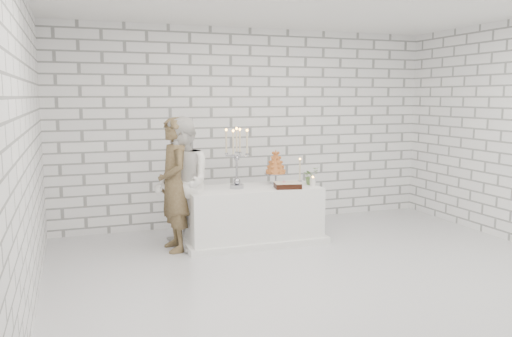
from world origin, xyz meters
The scene contains 13 objects.
ground centered at (0.00, 0.00, 0.00)m, with size 6.00×5.00×0.01m, color silver.
wall_back centered at (0.00, 2.50, 1.50)m, with size 6.00×0.01×3.00m, color white.
wall_front centered at (0.00, -2.50, 1.50)m, with size 6.00×0.01×3.00m, color white.
wall_left centered at (-3.00, 0.00, 1.50)m, with size 0.01×5.00×3.00m, color white.
cake_table centered at (-0.34, 1.43, 0.38)m, with size 1.80×0.80×0.75m, color white.
groom centered at (-1.41, 1.38, 0.86)m, with size 0.62×0.41×1.71m, color brown.
bride centered at (-1.31, 1.37, 0.86)m, with size 0.84×0.65×1.72m, color white.
candelabra centered at (-0.56, 1.43, 1.16)m, with size 0.33×0.33×0.82m, color #9E9EA8, non-canonical shape.
croquembouche centered at (0.06, 1.58, 0.99)m, with size 0.31×0.31×0.49m, color #9C4B1B, non-canonical shape.
chocolate_cake centered at (0.08, 1.20, 0.79)m, with size 0.34×0.24×0.08m, color black.
pillar_candle centered at (0.47, 1.23, 0.81)m, with size 0.08×0.08×0.12m, color white.
extra_taper centered at (0.46, 1.64, 0.91)m, with size 0.06×0.06×0.32m, color beige.
flowers centered at (0.51, 1.37, 0.87)m, with size 0.22×0.19×0.25m, color #3C622E.
Camera 1 is at (-2.61, -5.10, 1.98)m, focal length 36.34 mm.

